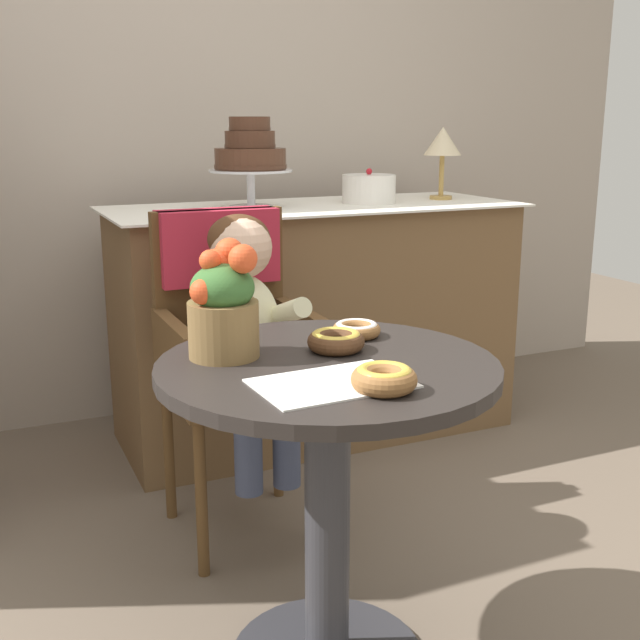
{
  "coord_description": "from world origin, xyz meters",
  "views": [
    {
      "loc": [
        -0.67,
        -1.43,
        1.21
      ],
      "look_at": [
        0.05,
        0.15,
        0.77
      ],
      "focal_mm": 44.55,
      "sensor_mm": 36.0,
      "label": 1
    }
  ],
  "objects_px": {
    "seated_child": "(246,318)",
    "table_lamp": "(443,144)",
    "donut_mid": "(356,329)",
    "donut_side": "(336,340)",
    "flower_vase": "(223,304)",
    "cafe_table": "(327,456)",
    "donut_front": "(384,378)",
    "tiered_cake_stand": "(250,154)",
    "wicker_chair": "(229,319)",
    "round_layer_cake": "(369,189)"
  },
  "relations": [
    {
      "from": "cafe_table",
      "to": "table_lamp",
      "type": "relative_size",
      "value": 2.53
    },
    {
      "from": "flower_vase",
      "to": "donut_front",
      "type": "bearing_deg",
      "value": -58.7
    },
    {
      "from": "cafe_table",
      "to": "round_layer_cake",
      "type": "distance_m",
      "value": 1.57
    },
    {
      "from": "donut_mid",
      "to": "tiered_cake_stand",
      "type": "xyz_separation_m",
      "value": [
        0.15,
        1.15,
        0.35
      ]
    },
    {
      "from": "donut_mid",
      "to": "table_lamp",
      "type": "relative_size",
      "value": 0.39
    },
    {
      "from": "flower_vase",
      "to": "table_lamp",
      "type": "xyz_separation_m",
      "value": [
        1.29,
        1.18,
        0.28
      ]
    },
    {
      "from": "donut_front",
      "to": "table_lamp",
      "type": "height_order",
      "value": "table_lamp"
    },
    {
      "from": "donut_side",
      "to": "wicker_chair",
      "type": "bearing_deg",
      "value": 92.35
    },
    {
      "from": "donut_side",
      "to": "table_lamp",
      "type": "distance_m",
      "value": 1.67
    },
    {
      "from": "donut_front",
      "to": "flower_vase",
      "type": "relative_size",
      "value": 0.5
    },
    {
      "from": "flower_vase",
      "to": "tiered_cake_stand",
      "type": "distance_m",
      "value": 1.3
    },
    {
      "from": "table_lamp",
      "to": "cafe_table",
      "type": "bearing_deg",
      "value": -130.29
    },
    {
      "from": "donut_front",
      "to": "table_lamp",
      "type": "xyz_separation_m",
      "value": [
        1.09,
        1.52,
        0.37
      ]
    },
    {
      "from": "donut_mid",
      "to": "donut_side",
      "type": "distance_m",
      "value": 0.13
    },
    {
      "from": "flower_vase",
      "to": "donut_side",
      "type": "bearing_deg",
      "value": -13.42
    },
    {
      "from": "seated_child",
      "to": "donut_front",
      "type": "bearing_deg",
      "value": -90.36
    },
    {
      "from": "donut_front",
      "to": "flower_vase",
      "type": "distance_m",
      "value": 0.4
    },
    {
      "from": "donut_mid",
      "to": "donut_side",
      "type": "relative_size",
      "value": 0.89
    },
    {
      "from": "donut_side",
      "to": "round_layer_cake",
      "type": "height_order",
      "value": "round_layer_cake"
    },
    {
      "from": "seated_child",
      "to": "tiered_cake_stand",
      "type": "relative_size",
      "value": 2.25
    },
    {
      "from": "flower_vase",
      "to": "tiered_cake_stand",
      "type": "relative_size",
      "value": 0.77
    },
    {
      "from": "wicker_chair",
      "to": "table_lamp",
      "type": "height_order",
      "value": "table_lamp"
    },
    {
      "from": "seated_child",
      "to": "round_layer_cake",
      "type": "bearing_deg",
      "value": 43.4
    },
    {
      "from": "round_layer_cake",
      "to": "donut_front",
      "type": "bearing_deg",
      "value": -116.65
    },
    {
      "from": "seated_child",
      "to": "table_lamp",
      "type": "bearing_deg",
      "value": 33.61
    },
    {
      "from": "cafe_table",
      "to": "wicker_chair",
      "type": "distance_m",
      "value": 0.75
    },
    {
      "from": "cafe_table",
      "to": "table_lamp",
      "type": "xyz_separation_m",
      "value": [
        1.11,
        1.31,
        0.61
      ]
    },
    {
      "from": "donut_side",
      "to": "tiered_cake_stand",
      "type": "distance_m",
      "value": 1.3
    },
    {
      "from": "wicker_chair",
      "to": "round_layer_cake",
      "type": "xyz_separation_m",
      "value": [
        0.75,
        0.55,
        0.31
      ]
    },
    {
      "from": "wicker_chair",
      "to": "seated_child",
      "type": "xyz_separation_m",
      "value": [
        0.0,
        -0.16,
        0.04
      ]
    },
    {
      "from": "tiered_cake_stand",
      "to": "table_lamp",
      "type": "distance_m",
      "value": 0.81
    },
    {
      "from": "flower_vase",
      "to": "table_lamp",
      "type": "relative_size",
      "value": 0.87
    },
    {
      "from": "donut_mid",
      "to": "flower_vase",
      "type": "xyz_separation_m",
      "value": [
        -0.33,
        -0.03,
        0.1
      ]
    },
    {
      "from": "seated_child",
      "to": "table_lamp",
      "type": "relative_size",
      "value": 2.55
    },
    {
      "from": "donut_side",
      "to": "seated_child",
      "type": "bearing_deg",
      "value": 93.06
    },
    {
      "from": "donut_side",
      "to": "tiered_cake_stand",
      "type": "relative_size",
      "value": 0.39
    },
    {
      "from": "donut_mid",
      "to": "round_layer_cake",
      "type": "height_order",
      "value": "round_layer_cake"
    },
    {
      "from": "wicker_chair",
      "to": "table_lamp",
      "type": "bearing_deg",
      "value": 26.54
    },
    {
      "from": "flower_vase",
      "to": "table_lamp",
      "type": "height_order",
      "value": "table_lamp"
    },
    {
      "from": "donut_mid",
      "to": "table_lamp",
      "type": "height_order",
      "value": "table_lamp"
    },
    {
      "from": "seated_child",
      "to": "donut_front",
      "type": "relative_size",
      "value": 5.83
    },
    {
      "from": "seated_child",
      "to": "donut_front",
      "type": "height_order",
      "value": "seated_child"
    },
    {
      "from": "donut_mid",
      "to": "flower_vase",
      "type": "bearing_deg",
      "value": -174.9
    },
    {
      "from": "wicker_chair",
      "to": "tiered_cake_stand",
      "type": "xyz_separation_m",
      "value": [
        0.27,
        0.56,
        0.45
      ]
    },
    {
      "from": "wicker_chair",
      "to": "donut_front",
      "type": "height_order",
      "value": "wicker_chair"
    },
    {
      "from": "tiered_cake_stand",
      "to": "seated_child",
      "type": "bearing_deg",
      "value": -110.88
    },
    {
      "from": "wicker_chair",
      "to": "donut_front",
      "type": "distance_m",
      "value": 0.96
    },
    {
      "from": "cafe_table",
      "to": "tiered_cake_stand",
      "type": "relative_size",
      "value": 2.23
    },
    {
      "from": "cafe_table",
      "to": "donut_front",
      "type": "relative_size",
      "value": 5.78
    },
    {
      "from": "seated_child",
      "to": "donut_side",
      "type": "distance_m",
      "value": 0.52
    }
  ]
}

